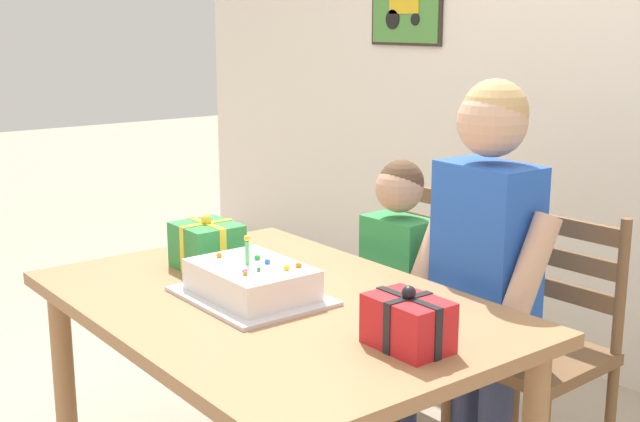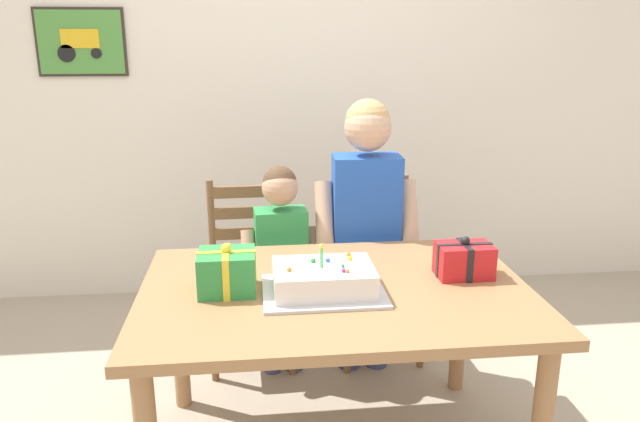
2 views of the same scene
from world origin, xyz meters
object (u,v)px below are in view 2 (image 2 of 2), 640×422
Objects in this scene: dining_table at (335,309)px; birthday_cake at (323,280)px; gift_box_beside_cake at (227,272)px; chair_left at (250,271)px; child_younger at (281,251)px; child_older at (366,211)px; gift_box_red_large at (464,260)px; chair_right at (375,266)px.

birthday_cake reaches higher than dining_table.
chair_left reaches higher than gift_box_beside_cake.
gift_box_beside_cake is 0.70m from child_younger.
child_older reaches higher than birthday_cake.
chair_left is at bearing 111.20° from dining_table.
birthday_cake is 0.72m from child_younger.
gift_box_red_large is (0.51, 0.06, 0.15)m from dining_table.
chair_left is at bearing 136.75° from gift_box_red_large.
child_older is 0.45m from child_younger.
dining_table is 0.92m from chair_right.
gift_box_beside_cake is at bearing -130.87° from chair_right.
dining_table is 1.07× the size of child_older.
chair_right is (0.65, -0.00, 0.00)m from chair_left.
chair_right reaches higher than gift_box_beside_cake.
birthday_cake is 0.76m from child_older.
dining_table is 1.57× the size of chair_left.
birthday_cake is at bearing -139.16° from dining_table.
child_older is at bearing 67.93° from birthday_cake.
chair_right is at bearing -0.00° from chair_left.
chair_right is (0.32, 0.84, -0.17)m from dining_table.
dining_table is 3.28× the size of birthday_cake.
gift_box_red_large is at bearing 10.09° from birthday_cake.
gift_box_beside_cake is at bearing -134.23° from child_older.
gift_box_red_large is at bearing 6.29° from dining_table.
birthday_cake is at bearing -112.07° from child_older.
birthday_cake is 0.48× the size of chair_right.
birthday_cake reaches higher than gift_box_red_large.
child_older reaches higher than child_younger.
gift_box_red_large is 1.02× the size of gift_box_beside_cake.
child_older is at bearing -115.89° from chair_right.
chair_left is at bearing 180.00° from chair_right.
dining_table is at bearing -75.23° from child_younger.
child_older reaches higher than chair_left.
gift_box_red_large is at bearing -65.43° from child_older.
gift_box_beside_cake is (-0.35, 0.05, 0.03)m from birthday_cake.
chair_left is (-0.33, 0.84, -0.17)m from dining_table.
child_younger is at bearing 179.90° from child_older.
birthday_cake is at bearing -72.66° from chair_left.
chair_right is at bearing 67.12° from birthday_cake.
chair_left and chair_right have the same top height.
dining_table is 1.57× the size of chair_right.
dining_table is 0.92m from chair_left.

